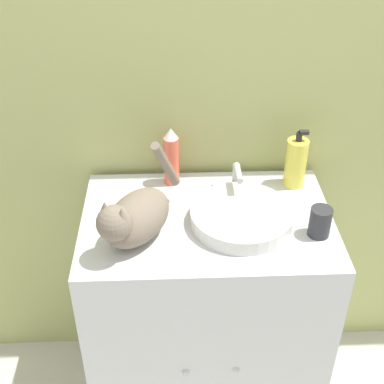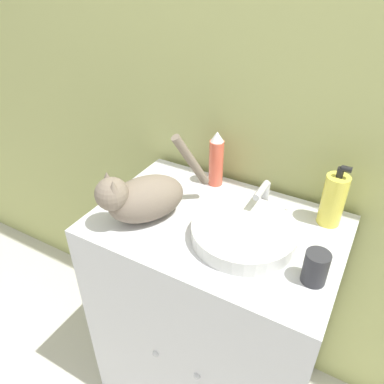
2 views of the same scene
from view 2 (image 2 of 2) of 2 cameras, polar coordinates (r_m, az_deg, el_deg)
wall_back at (r=1.27m, az=10.78°, el=16.00°), size 6.00×0.05×2.50m
vanity_cabinet at (r=1.50m, az=3.10°, el=-18.13°), size 0.78×0.54×0.89m
sink_basin at (r=1.12m, az=7.91°, el=-6.12°), size 0.31×0.31×0.05m
faucet at (r=1.22m, az=10.88°, el=-0.93°), size 0.16×0.11×0.11m
cat at (r=1.16m, az=-7.67°, el=-0.71°), size 0.26×0.36×0.26m
soap_bottle at (r=1.21m, az=20.73°, el=-1.09°), size 0.07×0.07×0.21m
spray_bottle at (r=1.32m, az=3.72°, el=4.99°), size 0.05×0.05×0.21m
cup at (r=1.02m, az=18.32°, el=-10.88°), size 0.06×0.06×0.09m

